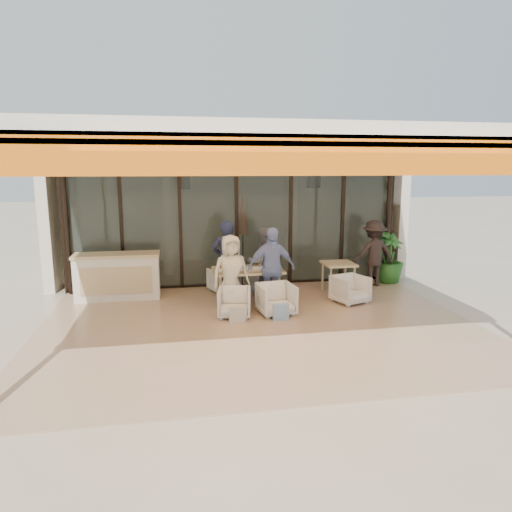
{
  "coord_description": "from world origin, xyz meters",
  "views": [
    {
      "loc": [
        -1.5,
        -7.92,
        2.87
      ],
      "look_at": [
        0.1,
        0.9,
        1.15
      ],
      "focal_mm": 32.0,
      "sensor_mm": 36.0,
      "label": 1
    }
  ],
  "objects_px": {
    "diner_cream": "(231,273)",
    "chair_near_left": "(234,301)",
    "chair_near_right": "(276,298)",
    "side_chair": "(350,288)",
    "potted_palm": "(389,257)",
    "standing_woman": "(374,254)",
    "chair_far_right": "(259,277)",
    "chair_far_left": "(224,279)",
    "dining_table": "(247,272)",
    "host_counter": "(118,276)",
    "diner_grey": "(263,262)",
    "diner_navy": "(226,260)",
    "side_table": "(338,267)",
    "diner_periwinkle": "(271,268)"
  },
  "relations": [
    {
      "from": "standing_woman",
      "to": "chair_far_right",
      "type": "bearing_deg",
      "value": -5.39
    },
    {
      "from": "host_counter",
      "to": "chair_far_right",
      "type": "distance_m",
      "value": 3.23
    },
    {
      "from": "potted_palm",
      "to": "chair_near_left",
      "type": "bearing_deg",
      "value": -154.35
    },
    {
      "from": "dining_table",
      "to": "diner_grey",
      "type": "bearing_deg",
      "value": 46.21
    },
    {
      "from": "diner_cream",
      "to": "chair_near_left",
      "type": "bearing_deg",
      "value": -99.25
    },
    {
      "from": "diner_navy",
      "to": "diner_periwinkle",
      "type": "bearing_deg",
      "value": 126.51
    },
    {
      "from": "diner_periwinkle",
      "to": "potted_palm",
      "type": "xyz_separation_m",
      "value": [
        3.38,
        1.53,
        -0.19
      ]
    },
    {
      "from": "dining_table",
      "to": "chair_far_right",
      "type": "relative_size",
      "value": 2.27
    },
    {
      "from": "host_counter",
      "to": "diner_grey",
      "type": "relative_size",
      "value": 1.17
    },
    {
      "from": "chair_far_left",
      "to": "side_table",
      "type": "distance_m",
      "value": 2.69
    },
    {
      "from": "side_table",
      "to": "chair_near_right",
      "type": "bearing_deg",
      "value": -144.76
    },
    {
      "from": "side_table",
      "to": "standing_woman",
      "type": "relative_size",
      "value": 0.45
    },
    {
      "from": "dining_table",
      "to": "diner_cream",
      "type": "height_order",
      "value": "diner_cream"
    },
    {
      "from": "standing_woman",
      "to": "chair_far_left",
      "type": "bearing_deg",
      "value": -4.66
    },
    {
      "from": "chair_far_left",
      "to": "diner_cream",
      "type": "xyz_separation_m",
      "value": [
        0.0,
        -1.4,
        0.46
      ]
    },
    {
      "from": "chair_far_left",
      "to": "standing_woman",
      "type": "xyz_separation_m",
      "value": [
        3.67,
        -0.16,
        0.51
      ]
    },
    {
      "from": "chair_far_right",
      "to": "diner_periwinkle",
      "type": "distance_m",
      "value": 1.49
    },
    {
      "from": "dining_table",
      "to": "diner_cream",
      "type": "xyz_separation_m",
      "value": [
        -0.41,
        -0.46,
        0.1
      ]
    },
    {
      "from": "chair_near_right",
      "to": "diner_grey",
      "type": "relative_size",
      "value": 0.44
    },
    {
      "from": "chair_far_left",
      "to": "side_table",
      "type": "height_order",
      "value": "side_table"
    },
    {
      "from": "diner_navy",
      "to": "potted_palm",
      "type": "height_order",
      "value": "diner_navy"
    },
    {
      "from": "chair_near_right",
      "to": "dining_table",
      "type": "bearing_deg",
      "value": 106.66
    },
    {
      "from": "diner_grey",
      "to": "standing_woman",
      "type": "xyz_separation_m",
      "value": [
        2.83,
        0.34,
        0.03
      ]
    },
    {
      "from": "chair_far_left",
      "to": "chair_far_right",
      "type": "height_order",
      "value": "chair_far_right"
    },
    {
      "from": "dining_table",
      "to": "chair_near_left",
      "type": "bearing_deg",
      "value": -113.43
    },
    {
      "from": "chair_near_right",
      "to": "side_table",
      "type": "bearing_deg",
      "value": 27.9
    },
    {
      "from": "chair_far_right",
      "to": "diner_navy",
      "type": "bearing_deg",
      "value": 25.43
    },
    {
      "from": "diner_navy",
      "to": "chair_far_left",
      "type": "bearing_deg",
      "value": -96.52
    },
    {
      "from": "dining_table",
      "to": "diner_navy",
      "type": "xyz_separation_m",
      "value": [
        -0.41,
        0.44,
        0.19
      ]
    },
    {
      "from": "dining_table",
      "to": "chair_near_left",
      "type": "distance_m",
      "value": 1.1
    },
    {
      "from": "chair_far_right",
      "to": "host_counter",
      "type": "bearing_deg",
      "value": -1.69
    },
    {
      "from": "chair_near_left",
      "to": "side_table",
      "type": "xyz_separation_m",
      "value": [
        2.59,
        1.23,
        0.32
      ]
    },
    {
      "from": "diner_cream",
      "to": "chair_near_right",
      "type": "bearing_deg",
      "value": -40.02
    },
    {
      "from": "diner_cream",
      "to": "standing_woman",
      "type": "height_order",
      "value": "standing_woman"
    },
    {
      "from": "diner_cream",
      "to": "side_table",
      "type": "distance_m",
      "value": 2.69
    },
    {
      "from": "chair_near_left",
      "to": "standing_woman",
      "type": "distance_m",
      "value": 4.1
    },
    {
      "from": "diner_cream",
      "to": "side_chair",
      "type": "height_order",
      "value": "diner_cream"
    },
    {
      "from": "potted_palm",
      "to": "chair_far_right",
      "type": "bearing_deg",
      "value": -177.84
    },
    {
      "from": "dining_table",
      "to": "chair_near_left",
      "type": "xyz_separation_m",
      "value": [
        -0.41,
        -0.96,
        -0.37
      ]
    },
    {
      "from": "chair_far_right",
      "to": "side_chair",
      "type": "distance_m",
      "value": 2.25
    },
    {
      "from": "chair_near_right",
      "to": "diner_navy",
      "type": "xyz_separation_m",
      "value": [
        -0.84,
        1.4,
        0.53
      ]
    },
    {
      "from": "diner_navy",
      "to": "potted_palm",
      "type": "relative_size",
      "value": 1.33
    },
    {
      "from": "host_counter",
      "to": "standing_woman",
      "type": "relative_size",
      "value": 1.12
    },
    {
      "from": "chair_near_left",
      "to": "chair_near_right",
      "type": "height_order",
      "value": "chair_near_right"
    },
    {
      "from": "dining_table",
      "to": "potted_palm",
      "type": "xyz_separation_m",
      "value": [
        3.81,
        1.07,
        -0.03
      ]
    },
    {
      "from": "chair_near_right",
      "to": "chair_near_left",
      "type": "bearing_deg",
      "value": 172.66
    },
    {
      "from": "potted_palm",
      "to": "side_table",
      "type": "bearing_deg",
      "value": -154.12
    },
    {
      "from": "diner_periwinkle",
      "to": "host_counter",
      "type": "bearing_deg",
      "value": 157.0
    },
    {
      "from": "standing_woman",
      "to": "potted_palm",
      "type": "distance_m",
      "value": 0.64
    },
    {
      "from": "side_table",
      "to": "potted_palm",
      "type": "height_order",
      "value": "potted_palm"
    }
  ]
}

